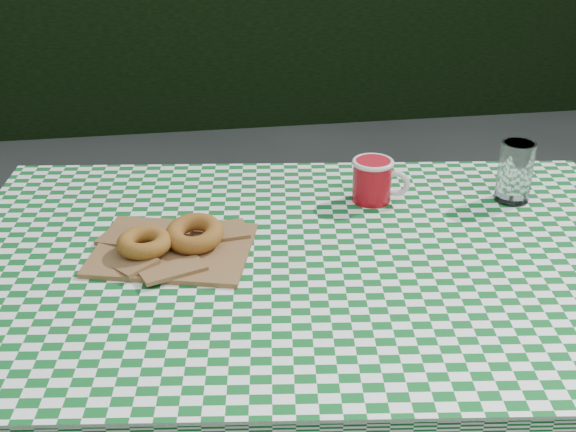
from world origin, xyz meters
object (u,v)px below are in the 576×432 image
(paper_bag, at_px, (173,248))
(coffee_mug, at_px, (372,181))
(drinking_glass, at_px, (515,172))
(table, at_px, (304,418))

(paper_bag, relative_size, coffee_mug, 1.75)
(paper_bag, bearing_deg, drinking_glass, 9.19)
(table, distance_m, paper_bag, 0.46)
(table, relative_size, drinking_glass, 9.96)
(coffee_mug, height_order, drinking_glass, drinking_glass)
(table, xyz_separation_m, coffee_mug, (0.18, 0.21, 0.43))
(drinking_glass, bearing_deg, table, -160.31)
(drinking_glass, bearing_deg, paper_bag, -170.81)
(drinking_glass, bearing_deg, coffee_mug, 171.76)
(paper_bag, bearing_deg, table, -12.57)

